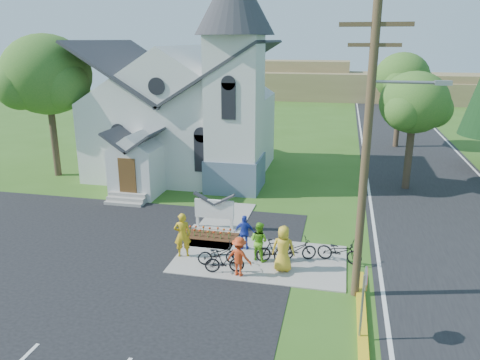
% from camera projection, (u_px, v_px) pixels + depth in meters
% --- Properties ---
extents(ground, '(120.00, 120.00, 0.00)m').
position_uv_depth(ground, '(222.00, 261.00, 19.24)').
color(ground, '#345D1A').
rests_on(ground, ground).
extents(parking_lot, '(20.00, 16.00, 0.02)m').
position_uv_depth(parking_lot, '(41.00, 266.00, 18.82)').
color(parking_lot, black).
rests_on(parking_lot, ground).
extents(road, '(8.00, 90.00, 0.02)m').
position_uv_depth(road, '(424.00, 176.00, 31.19)').
color(road, black).
rests_on(road, ground).
extents(sidewalk, '(7.00, 4.00, 0.05)m').
position_uv_depth(sidewalk, '(260.00, 259.00, 19.39)').
color(sidewalk, gray).
rests_on(sidewalk, ground).
extents(church, '(12.35, 12.00, 13.00)m').
position_uv_depth(church, '(188.00, 95.00, 30.53)').
color(church, silver).
rests_on(church, ground).
extents(church_sign, '(2.20, 0.40, 1.70)m').
position_uv_depth(church_sign, '(214.00, 209.00, 22.19)').
color(church_sign, gray).
rests_on(church_sign, ground).
extents(flower_bed, '(2.60, 1.10, 0.07)m').
position_uv_depth(flower_bed, '(209.00, 236.00, 21.63)').
color(flower_bed, '#37220F').
rests_on(flower_bed, ground).
extents(utility_pole, '(3.45, 0.28, 10.00)m').
position_uv_depth(utility_pole, '(368.00, 147.00, 15.17)').
color(utility_pole, '#483424').
rests_on(utility_pole, ground).
extents(stop_sign, '(0.11, 0.76, 2.48)m').
position_uv_depth(stop_sign, '(365.00, 288.00, 13.68)').
color(stop_sign, gray).
rests_on(stop_sign, ground).
extents(tree_lot_corner, '(5.60, 5.60, 9.15)m').
position_uv_depth(tree_lot_corner, '(47.00, 75.00, 29.59)').
color(tree_lot_corner, '#392C1F').
rests_on(tree_lot_corner, ground).
extents(tree_road_near, '(4.00, 4.00, 7.05)m').
position_uv_depth(tree_road_near, '(414.00, 103.00, 27.20)').
color(tree_road_near, '#392C1F').
rests_on(tree_road_near, ground).
extents(tree_road_mid, '(4.40, 4.40, 7.80)m').
position_uv_depth(tree_road_mid, '(402.00, 77.00, 38.15)').
color(tree_road_mid, '#392C1F').
rests_on(tree_road_mid, ground).
extents(distant_hills, '(61.00, 10.00, 5.60)m').
position_uv_depth(distant_hills, '(337.00, 85.00, 70.58)').
color(distant_hills, olive).
rests_on(distant_hills, ground).
extents(cyclist_0, '(0.81, 0.66, 1.90)m').
position_uv_depth(cyclist_0, '(182.00, 235.00, 19.36)').
color(cyclist_0, gold).
rests_on(cyclist_0, sidewalk).
extents(bike_0, '(1.81, 1.11, 0.90)m').
position_uv_depth(bike_0, '(219.00, 254.00, 18.79)').
color(bike_0, black).
rests_on(bike_0, sidewalk).
extents(cyclist_1, '(0.98, 0.89, 1.63)m').
position_uv_depth(cyclist_1, '(259.00, 241.00, 19.07)').
color(cyclist_1, '#5DB221').
rests_on(cyclist_1, sidewalk).
extents(bike_1, '(1.60, 0.83, 0.93)m').
position_uv_depth(bike_1, '(225.00, 261.00, 18.12)').
color(bike_1, black).
rests_on(bike_1, sidewalk).
extents(cyclist_2, '(0.90, 0.39, 1.53)m').
position_uv_depth(cyclist_2, '(245.00, 232.00, 20.06)').
color(cyclist_2, '#2339B3').
rests_on(cyclist_2, sidewalk).
extents(bike_2, '(1.91, 1.34, 0.95)m').
position_uv_depth(bike_2, '(295.00, 250.00, 19.07)').
color(bike_2, black).
rests_on(bike_2, sidewalk).
extents(cyclist_3, '(1.12, 0.81, 1.56)m').
position_uv_depth(cyclist_3, '(239.00, 256.00, 17.82)').
color(cyclist_3, red).
rests_on(cyclist_3, sidewalk).
extents(bike_3, '(1.68, 1.07, 0.98)m').
position_uv_depth(bike_3, '(275.00, 250.00, 19.04)').
color(bike_3, black).
rests_on(bike_3, sidewalk).
extents(cyclist_4, '(0.90, 0.59, 1.85)m').
position_uv_depth(cyclist_4, '(283.00, 249.00, 18.14)').
color(cyclist_4, gold).
rests_on(cyclist_4, sidewalk).
extents(bike_4, '(1.94, 1.05, 0.97)m').
position_uv_depth(bike_4, '(340.00, 251.00, 18.96)').
color(bike_4, black).
rests_on(bike_4, sidewalk).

